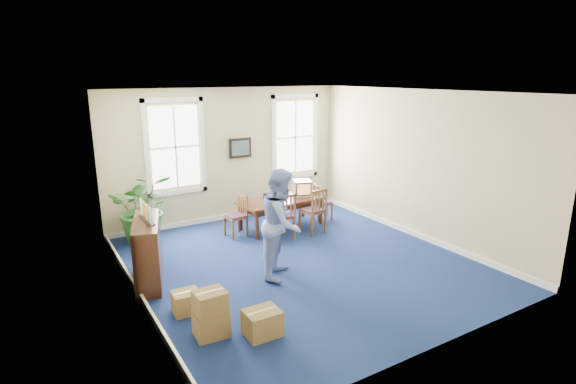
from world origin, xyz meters
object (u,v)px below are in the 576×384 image
man (282,223)px  potted_plant (144,208)px  crt_tv (302,188)px  conference_table (282,213)px  cardboard_boxes (220,307)px  chair_near_left (281,216)px  credenza (148,251)px

man → potted_plant: man is taller
crt_tv → potted_plant: bearing=-169.7°
conference_table → man: man is taller
cardboard_boxes → conference_table: bearing=48.5°
crt_tv → chair_near_left: (-1.00, -0.73, -0.34)m
crt_tv → man: bearing=-109.1°
crt_tv → chair_near_left: 1.28m
crt_tv → credenza: (-4.00, -1.33, -0.31)m
man → cardboard_boxes: (-1.65, -1.10, -0.62)m
conference_table → chair_near_left: bearing=-125.2°
conference_table → credenza: (-3.41, -1.28, 0.22)m
crt_tv → potted_plant: (-3.57, 0.65, -0.11)m
chair_near_left → man: bearing=59.6°
conference_table → crt_tv: size_ratio=4.56×
cardboard_boxes → potted_plant: bearing=90.4°
crt_tv → cardboard_boxes: 4.92m
crt_tv → credenza: bearing=-141.1°
man → cardboard_boxes: 2.08m
chair_near_left → potted_plant: potted_plant is taller
man → credenza: man is taller
chair_near_left → conference_table: bearing=-121.4°
man → cardboard_boxes: bearing=166.0°
man → credenza: size_ratio=1.37×
cardboard_boxes → crt_tv: bearing=43.7°
credenza → potted_plant: size_ratio=0.94×
conference_table → chair_near_left: size_ratio=1.90×
conference_table → credenza: size_ratio=1.41×
man → potted_plant: 3.38m
cardboard_boxes → credenza: bearing=102.6°
crt_tv → credenza: 4.23m
cardboard_boxes → man: bearing=33.8°
conference_table → crt_tv: bearing=0.1°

